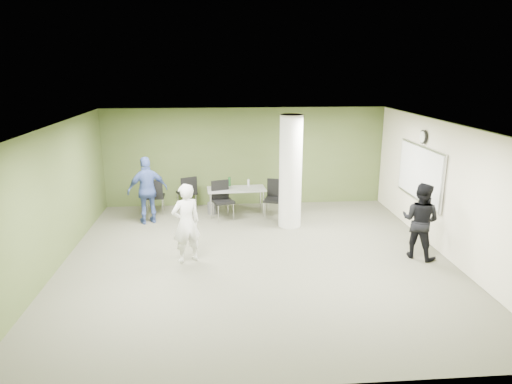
{
  "coord_description": "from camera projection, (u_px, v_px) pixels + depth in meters",
  "views": [
    {
      "loc": [
        -0.73,
        -8.84,
        3.9
      ],
      "look_at": [
        0.07,
        1.0,
        1.18
      ],
      "focal_mm": 32.0,
      "sensor_mm": 36.0,
      "label": 1
    }
  ],
  "objects": [
    {
      "name": "floor",
      "position": [
        257.0,
        259.0,
        9.58
      ],
      "size": [
        8.0,
        8.0,
        0.0
      ],
      "primitive_type": "plane",
      "color": "#4B4C3B",
      "rests_on": "ground"
    },
    {
      "name": "chair_back_right",
      "position": [
        188.0,
        190.0,
        12.73
      ],
      "size": [
        0.63,
        0.63,
        0.96
      ],
      "rotation": [
        0.0,
        0.0,
        3.56
      ],
      "color": "black",
      "rests_on": "floor"
    },
    {
      "name": "wall_left",
      "position": [
        53.0,
        199.0,
        8.9
      ],
      "size": [
        0.02,
        8.0,
        2.8
      ],
      "primitive_type": "cube",
      "color": "#485829",
      "rests_on": "floor"
    },
    {
      "name": "column",
      "position": [
        291.0,
        172.0,
        11.21
      ],
      "size": [
        0.56,
        0.56,
        2.8
      ],
      "primitive_type": "cylinder",
      "color": "silver",
      "rests_on": "floor"
    },
    {
      "name": "ceiling",
      "position": [
        257.0,
        125.0,
        8.84
      ],
      "size": [
        8.0,
        8.0,
        0.0
      ],
      "primitive_type": "plane",
      "rotation": [
        3.14,
        0.0,
        0.0
      ],
      "color": "white",
      "rests_on": "wall_back"
    },
    {
      "name": "woman_white",
      "position": [
        186.0,
        223.0,
        9.25
      ],
      "size": [
        0.72,
        0.62,
        1.66
      ],
      "primitive_type": "imported",
      "rotation": [
        0.0,
        0.0,
        3.6
      ],
      "color": "white",
      "rests_on": "floor"
    },
    {
      "name": "wall_right_cream",
      "position": [
        447.0,
        191.0,
        9.52
      ],
      "size": [
        0.02,
        8.0,
        2.8
      ],
      "primitive_type": "cube",
      "color": "beige",
      "rests_on": "floor"
    },
    {
      "name": "chair_table_right",
      "position": [
        275.0,
        195.0,
        12.13
      ],
      "size": [
        0.63,
        0.63,
        1.01
      ],
      "rotation": [
        0.0,
        0.0,
        -0.31
      ],
      "color": "black",
      "rests_on": "floor"
    },
    {
      "name": "whiteboard",
      "position": [
        420.0,
        173.0,
        10.64
      ],
      "size": [
        0.05,
        2.3,
        1.3
      ],
      "color": "silver",
      "rests_on": "wall_right_cream"
    },
    {
      "name": "man_blue",
      "position": [
        148.0,
        190.0,
        11.57
      ],
      "size": [
        1.1,
        0.76,
        1.74
      ],
      "primitive_type": "imported",
      "rotation": [
        0.0,
        0.0,
        3.51
      ],
      "color": "#394F8F",
      "rests_on": "floor"
    },
    {
      "name": "wall_back",
      "position": [
        245.0,
        157.0,
        13.05
      ],
      "size": [
        8.0,
        2.8,
        0.02
      ],
      "primitive_type": "cube",
      "rotation": [
        1.57,
        0.0,
        0.0
      ],
      "color": "#485829",
      "rests_on": "floor"
    },
    {
      "name": "folding_table",
      "position": [
        236.0,
        190.0,
        12.28
      ],
      "size": [
        1.59,
        0.78,
        0.99
      ],
      "rotation": [
        0.0,
        0.0,
        0.06
      ],
      "color": "gray",
      "rests_on": "floor"
    },
    {
      "name": "man_black",
      "position": [
        420.0,
        221.0,
        9.47
      ],
      "size": [
        0.99,
        0.98,
        1.62
      ],
      "primitive_type": "imported",
      "rotation": [
        0.0,
        0.0,
        2.38
      ],
      "color": "black",
      "rests_on": "floor"
    },
    {
      "name": "wastebasket",
      "position": [
        213.0,
        208.0,
        12.48
      ],
      "size": [
        0.27,
        0.27,
        0.32
      ],
      "primitive_type": "cylinder",
      "color": "#4C4C4C",
      "rests_on": "floor"
    },
    {
      "name": "chair_back_left",
      "position": [
        155.0,
        194.0,
        12.33
      ],
      "size": [
        0.5,
        0.5,
        0.98
      ],
      "rotation": [
        0.0,
        0.0,
        3.17
      ],
      "color": "black",
      "rests_on": "floor"
    },
    {
      "name": "wall_clock",
      "position": [
        423.0,
        137.0,
        10.42
      ],
      "size": [
        0.06,
        0.32,
        0.32
      ],
      "color": "black",
      "rests_on": "wall_right_cream"
    },
    {
      "name": "chair_table_left",
      "position": [
        222.0,
        197.0,
        12.0
      ],
      "size": [
        0.64,
        0.64,
        1.01
      ],
      "rotation": [
        0.0,
        0.0,
        0.33
      ],
      "color": "black",
      "rests_on": "floor"
    }
  ]
}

